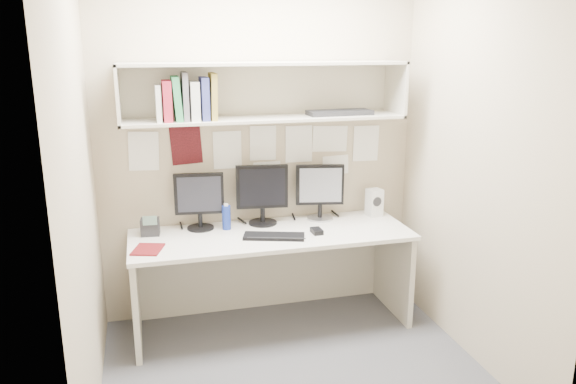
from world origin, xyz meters
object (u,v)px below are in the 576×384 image
object	(u,v)px
monitor_left	(199,198)
keyboard	(274,236)
desk	(272,279)
speaker	(374,202)
desk_phone	(150,227)
monitor_right	(320,189)
monitor_center	(262,192)
maroon_notebook	(148,249)

from	to	relation	value
monitor_left	keyboard	xyz separation A→B (m)	(0.47, -0.34, -0.22)
keyboard	desk	bearing A→B (deg)	103.50
speaker	desk_phone	bearing A→B (deg)	171.01
monitor_right	desk_phone	xyz separation A→B (m)	(-1.27, -0.05, -0.17)
monitor_right	speaker	xyz separation A→B (m)	(0.44, -0.03, -0.13)
monitor_center	speaker	bearing A→B (deg)	4.81
desk	desk_phone	bearing A→B (deg)	168.76
monitor_right	maroon_notebook	bearing A→B (deg)	-152.76
speaker	desk_phone	size ratio (longest dim) A/B	1.37
desk	keyboard	world-z (taller)	keyboard
desk	desk_phone	xyz separation A→B (m)	(-0.84, 0.17, 0.42)
speaker	monitor_left	bearing A→B (deg)	169.01
monitor_center	maroon_notebook	xyz separation A→B (m)	(-0.85, -0.36, -0.24)
monitor_right	speaker	size ratio (longest dim) A/B	2.00
maroon_notebook	speaker	bearing A→B (deg)	28.29
monitor_center	maroon_notebook	bearing A→B (deg)	-150.23
keyboard	speaker	bearing A→B (deg)	37.02
keyboard	maroon_notebook	xyz separation A→B (m)	(-0.86, -0.03, -0.00)
desk_phone	desk	bearing A→B (deg)	-5.60
desk	monitor_left	distance (m)	0.80
monitor_right	keyboard	world-z (taller)	monitor_right
maroon_notebook	keyboard	bearing A→B (deg)	19.17
monitor_left	monitor_center	bearing A→B (deg)	6.73
monitor_center	keyboard	world-z (taller)	monitor_center
monitor_left	monitor_right	distance (m)	0.92
monitor_center	monitor_right	xyz separation A→B (m)	(0.45, 0.00, -0.01)
monitor_right	speaker	bearing A→B (deg)	7.88
monitor_left	maroon_notebook	xyz separation A→B (m)	(-0.38, -0.36, -0.22)
desk	monitor_center	xyz separation A→B (m)	(-0.02, 0.22, 0.61)
desk	speaker	size ratio (longest dim) A/B	9.39
desk_phone	monitor_right	bearing A→B (deg)	7.99
monitor_center	speaker	size ratio (longest dim) A/B	2.11
desk	speaker	xyz separation A→B (m)	(0.87, 0.19, 0.47)
keyboard	speaker	distance (m)	0.94
monitor_left	monitor_right	size ratio (longest dim) A/B	0.97
speaker	desk_phone	xyz separation A→B (m)	(-1.71, -0.02, -0.05)
desk_phone	maroon_notebook	bearing A→B (deg)	-89.16
maroon_notebook	desk_phone	xyz separation A→B (m)	(0.03, 0.31, 0.05)
monitor_left	desk_phone	distance (m)	0.40
monitor_center	keyboard	bearing A→B (deg)	-81.87
monitor_left	monitor_right	world-z (taller)	monitor_right
desk_phone	speaker	bearing A→B (deg)	6.42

